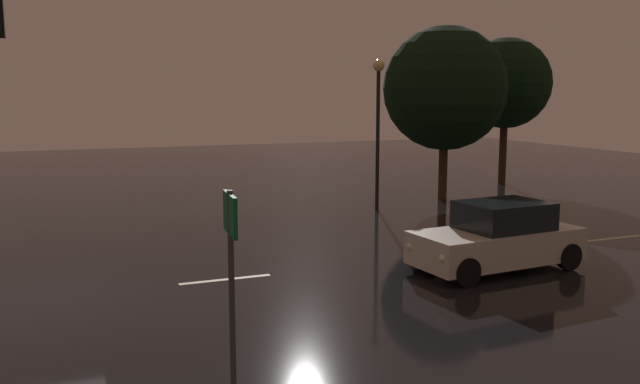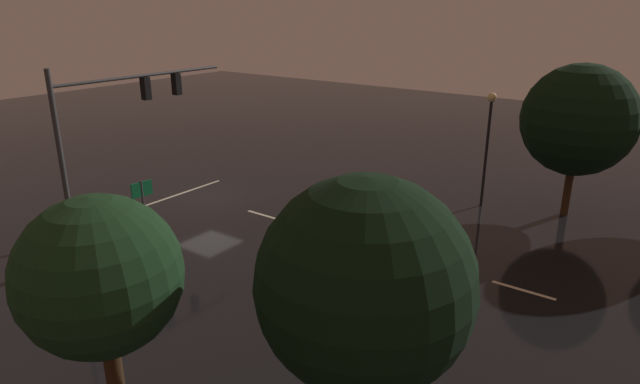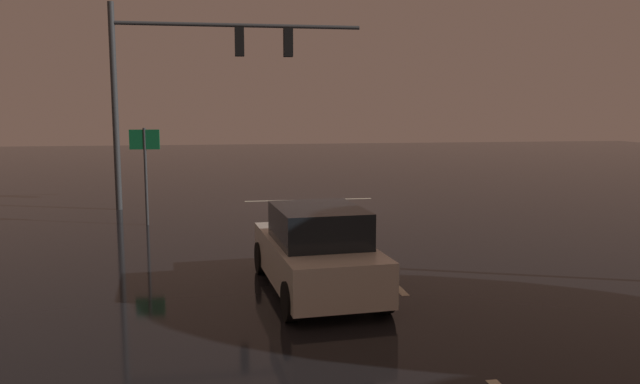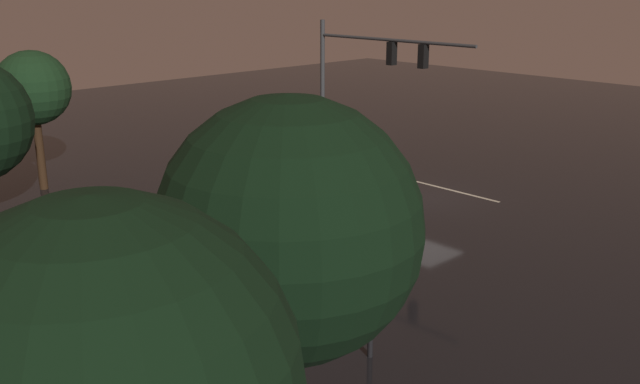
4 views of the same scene
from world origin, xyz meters
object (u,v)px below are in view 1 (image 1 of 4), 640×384
object	(u,v)px
route_sign	(231,247)
tree_left_near	(506,83)
car_approaching	(498,238)
street_lamp_left_kerb	(378,107)
tree_left_far	(445,88)

from	to	relation	value
route_sign	tree_left_near	bearing A→B (deg)	133.84
car_approaching	street_lamp_left_kerb	world-z (taller)	street_lamp_left_kerb
route_sign	tree_left_far	bearing A→B (deg)	138.31
tree_left_near	tree_left_far	size ratio (longest dim) A/B	0.99
street_lamp_left_kerb	tree_left_near	world-z (taller)	tree_left_near
car_approaching	route_sign	size ratio (longest dim) A/B	1.50
car_approaching	tree_left_near	distance (m)	17.06
car_approaching	tree_left_far	bearing A→B (deg)	154.62
tree_left_near	tree_left_far	xyz separation A→B (m)	(3.00, -5.27, -0.26)
tree_left_far	car_approaching	bearing A→B (deg)	-25.38
car_approaching	route_sign	bearing A→B (deg)	-62.72
route_sign	tree_left_far	size ratio (longest dim) A/B	0.42
car_approaching	route_sign	world-z (taller)	route_sign
car_approaching	street_lamp_left_kerb	distance (m)	9.58
street_lamp_left_kerb	route_sign	bearing A→B (deg)	-34.67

